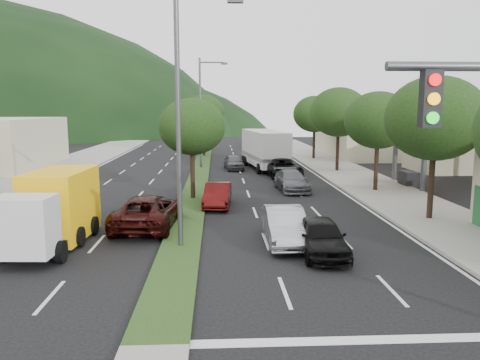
{
  "coord_description": "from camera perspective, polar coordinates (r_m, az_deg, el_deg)",
  "views": [
    {
      "loc": [
        1.47,
        -10.18,
        5.54
      ],
      "look_at": [
        2.62,
        12.93,
        1.97
      ],
      "focal_mm": 35.0,
      "sensor_mm": 36.0,
      "label": 1
    }
  ],
  "objects": [
    {
      "name": "ground",
      "position": [
        11.68,
        -10.34,
        -19.69
      ],
      "size": [
        160.0,
        160.0,
        0.0
      ],
      "primitive_type": "plane",
      "color": "black",
      "rests_on": "ground"
    },
    {
      "name": "sidewalk_right",
      "position": [
        37.27,
        14.39,
        0.06
      ],
      "size": [
        5.0,
        90.0,
        0.15
      ],
      "primitive_type": "cube",
      "color": "gray",
      "rests_on": "ground"
    },
    {
      "name": "sidewalk_left",
      "position": [
        38.42,
        -24.95,
        -0.23
      ],
      "size": [
        6.0,
        90.0,
        0.15
      ],
      "primitive_type": "cube",
      "color": "gray",
      "rests_on": "ground"
    },
    {
      "name": "median",
      "position": [
        38.6,
        -5.02,
        0.57
      ],
      "size": [
        1.6,
        56.0,
        0.12
      ],
      "primitive_type": "cube",
      "color": "#223A15",
      "rests_on": "ground"
    },
    {
      "name": "gas_canopy",
      "position": [
        36.65,
        25.89,
        6.5
      ],
      "size": [
        12.2,
        8.2,
        5.25
      ],
      "color": "silver",
      "rests_on": "ground"
    },
    {
      "name": "bldg_right_far",
      "position": [
        57.17,
        15.6,
        5.5
      ],
      "size": [
        10.0,
        16.0,
        5.2
      ],
      "primitive_type": "cube",
      "color": "beige",
      "rests_on": "ground"
    },
    {
      "name": "tree_r_b",
      "position": [
        24.56,
        22.71,
        6.92
      ],
      "size": [
        4.8,
        4.8,
        6.94
      ],
      "color": "black",
      "rests_on": "sidewalk_right"
    },
    {
      "name": "tree_r_c",
      "position": [
        31.97,
        16.5,
        6.99
      ],
      "size": [
        4.4,
        4.4,
        6.48
      ],
      "color": "black",
      "rests_on": "sidewalk_right"
    },
    {
      "name": "tree_r_d",
      "position": [
        41.54,
        11.94,
        8.09
      ],
      "size": [
        5.0,
        5.0,
        7.17
      ],
      "color": "black",
      "rests_on": "sidewalk_right"
    },
    {
      "name": "tree_r_e",
      "position": [
        51.27,
        9.08,
        7.94
      ],
      "size": [
        4.6,
        4.6,
        6.71
      ],
      "color": "black",
      "rests_on": "sidewalk_right"
    },
    {
      "name": "tree_med_near",
      "position": [
        28.24,
        -5.88,
        6.47
      ],
      "size": [
        4.0,
        4.0,
        6.02
      ],
      "color": "black",
      "rests_on": "median"
    },
    {
      "name": "tree_med_far",
      "position": [
        54.2,
        -4.46,
        8.18
      ],
      "size": [
        4.8,
        4.8,
        6.94
      ],
      "color": "black",
      "rests_on": "median"
    },
    {
      "name": "streetlight_near",
      "position": [
        18.22,
        -6.92,
        8.85
      ],
      "size": [
        2.6,
        0.25,
        10.0
      ],
      "color": "#47494C",
      "rests_on": "ground"
    },
    {
      "name": "streetlight_mid",
      "position": [
        43.19,
        -4.59,
        8.8
      ],
      "size": [
        2.6,
        0.25,
        10.0
      ],
      "color": "#47494C",
      "rests_on": "ground"
    },
    {
      "name": "sedan_silver",
      "position": [
        19.46,
        5.48,
        -5.56
      ],
      "size": [
        1.58,
        4.48,
        1.47
      ],
      "primitive_type": "imported",
      "rotation": [
        0.0,
        0.0,
        -0.0
      ],
      "color": "#A3A6AB",
      "rests_on": "ground"
    },
    {
      "name": "suv_maroon",
      "position": [
        22.22,
        -11.13,
        -3.77
      ],
      "size": [
        3.01,
        5.79,
        1.56
      ],
      "primitive_type": "imported",
      "rotation": [
        0.0,
        0.0,
        3.06
      ],
      "color": "black",
      "rests_on": "ground"
    },
    {
      "name": "car_queue_a",
      "position": [
        18.17,
        9.85,
        -6.8
      ],
      "size": [
        1.7,
        4.14,
        1.4
      ],
      "primitive_type": "imported",
      "rotation": [
        0.0,
        0.0,
        -0.01
      ],
      "color": "black",
      "rests_on": "ground"
    },
    {
      "name": "car_queue_b",
      "position": [
        31.8,
        6.3,
        -0.08
      ],
      "size": [
        2.18,
        4.77,
        1.35
      ],
      "primitive_type": "imported",
      "rotation": [
        0.0,
        0.0,
        0.06
      ],
      "color": "#55555B",
      "rests_on": "ground"
    },
    {
      "name": "car_queue_c",
      "position": [
        26.47,
        -2.75,
        -1.85
      ],
      "size": [
        1.73,
        4.15,
        1.33
      ],
      "primitive_type": "imported",
      "rotation": [
        0.0,
        0.0,
        -0.08
      ],
      "color": "#4A0C0C",
      "rests_on": "ground"
    },
    {
      "name": "car_queue_d",
      "position": [
        37.92,
        5.27,
        1.46
      ],
      "size": [
        2.92,
        5.53,
        1.48
      ],
      "primitive_type": "imported",
      "rotation": [
        0.0,
        0.0,
        0.09
      ],
      "color": "black",
      "rests_on": "ground"
    },
    {
      "name": "car_queue_e",
      "position": [
        42.55,
        -0.77,
        2.18
      ],
      "size": [
        1.99,
        4.03,
        1.32
      ],
      "primitive_type": "imported",
      "rotation": [
        0.0,
        0.0,
        0.11
      ],
      "color": "#535358",
      "rests_on": "ground"
    },
    {
      "name": "car_queue_f",
      "position": [
        49.4,
        2.62,
        3.2
      ],
      "size": [
        2.53,
        5.35,
        1.51
      ],
      "primitive_type": "imported",
      "rotation": [
        0.0,
        0.0,
        -0.08
      ],
      "color": "black",
      "rests_on": "ground"
    },
    {
      "name": "box_truck",
      "position": [
        20.4,
        -21.65,
        -3.55
      ],
      "size": [
        2.62,
        6.14,
        2.97
      ],
      "rotation": [
        0.0,
        0.0,
        3.09
      ],
      "color": "silver",
      "rests_on": "ground"
    },
    {
      "name": "motorhome",
      "position": [
        42.99,
        3.02,
        3.84
      ],
      "size": [
        3.89,
        9.36,
        3.49
      ],
      "rotation": [
        0.0,
        0.0,
        0.13
      ],
      "color": "#BCBCBC",
      "rests_on": "ground"
    }
  ]
}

